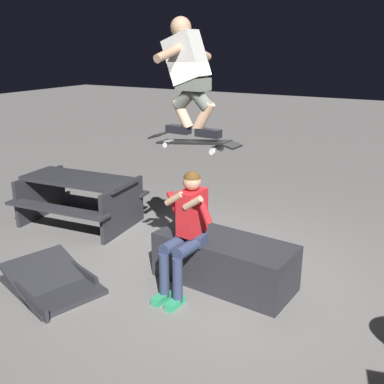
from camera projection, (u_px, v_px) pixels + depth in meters
name	position (u px, v px, depth m)	size (l,w,h in m)	color
ground_plane	(212.00, 275.00, 5.40)	(40.00, 40.00, 0.00)	slate
ledge_box_main	(224.00, 261.00, 5.16)	(1.61, 0.68, 0.55)	#28282D
person_sitting_on_ledge	(186.00, 227.00, 4.83)	(0.60, 0.77, 1.38)	#2D3856
skateboard	(193.00, 142.00, 4.50)	(1.03, 0.28, 0.13)	black
skater_airborne	(188.00, 72.00, 4.31)	(0.63, 0.89, 1.12)	black
kicker_ramp	(52.00, 283.00, 5.12)	(1.32, 1.10, 0.32)	#28282D
picnic_table_back	(79.00, 193.00, 6.83)	(1.82, 1.49, 0.75)	#28282D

